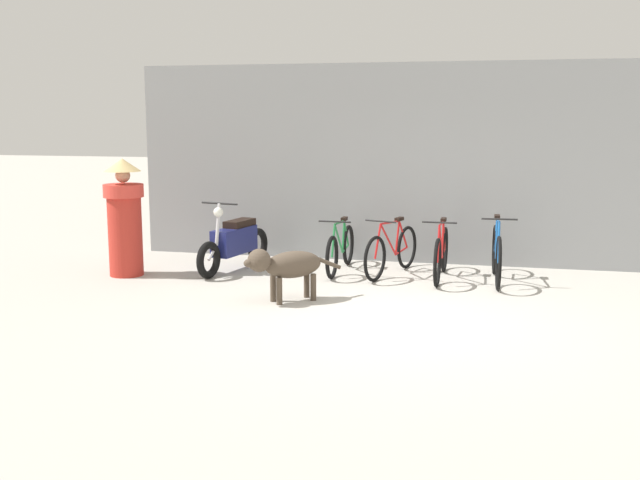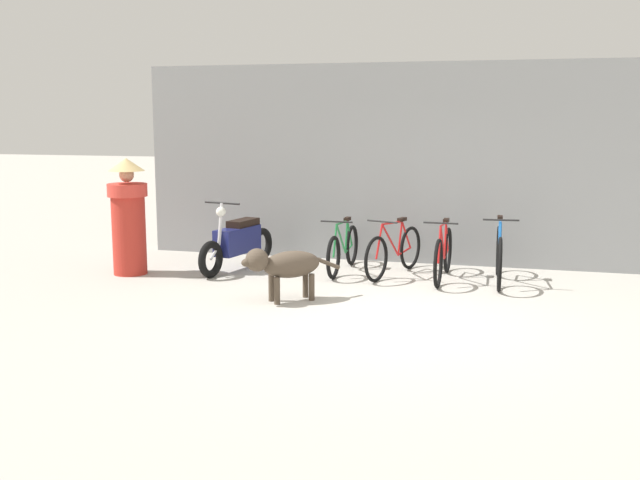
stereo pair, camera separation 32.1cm
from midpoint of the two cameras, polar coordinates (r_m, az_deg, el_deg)
The scene contains 9 objects.
ground_plane at distance 8.43m, azimuth 4.27°, elevation -6.00°, with size 60.00×60.00×0.00m, color #ADA89E.
shop_wall_back at distance 11.53m, azimuth 7.02°, elevation 5.77°, with size 9.00×0.20×3.03m.
bicycle_0 at distance 10.86m, azimuth 0.73°, elevation -0.73°, with size 0.46×1.66×0.79m.
bicycle_1 at distance 10.66m, azimuth 4.63°, elevation -0.85°, with size 0.61×1.63×0.83m.
bicycle_2 at distance 10.46m, azimuth 8.35°, elevation -1.07°, with size 0.46×1.69×0.85m.
bicycle_3 at distance 10.41m, azimuth 12.45°, elevation -1.08°, with size 0.46×1.73×0.92m.
motorcycle at distance 11.06m, azimuth -7.38°, elevation -0.19°, with size 0.61×1.87×1.04m.
stray_dog at distance 9.07m, azimuth -3.61°, elevation -1.93°, with size 1.05×0.94×0.69m.
person_in_robes at distance 10.91m, azimuth -15.49°, elevation 1.78°, with size 0.73×0.73×1.66m.
Camera 1 is at (1.08, -8.07, 2.24)m, focal length 42.00 mm.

